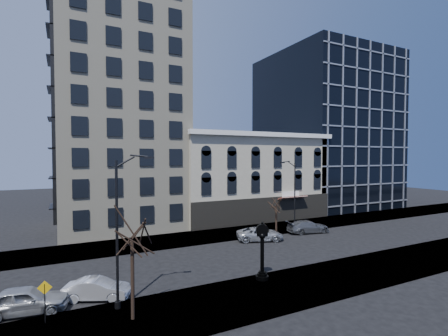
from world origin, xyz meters
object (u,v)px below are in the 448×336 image
warning_sign (45,294)px  street_lamp_near (129,190)px  car_near_b (97,289)px  street_clock (262,253)px  car_near_a (25,300)px

warning_sign → street_lamp_near: bearing=11.3°
car_near_b → street_lamp_near: bearing=-121.5°
street_clock → warning_sign: 14.05m
warning_sign → car_near_a: bearing=132.1°
street_clock → car_near_b: size_ratio=1.05×
car_near_a → street_lamp_near: bearing=-103.0°
street_lamp_near → warning_sign: 7.06m
street_clock → warning_sign: bearing=-158.4°
street_clock → car_near_a: 15.32m
car_near_b → street_clock: bearing=-77.3°
street_lamp_near → warning_sign: (-4.46, 0.17, -5.46)m
street_lamp_near → car_near_b: bearing=139.0°
car_near_a → car_near_b: size_ratio=1.14×
warning_sign → car_near_b: size_ratio=0.57×
street_clock → car_near_b: 11.49m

